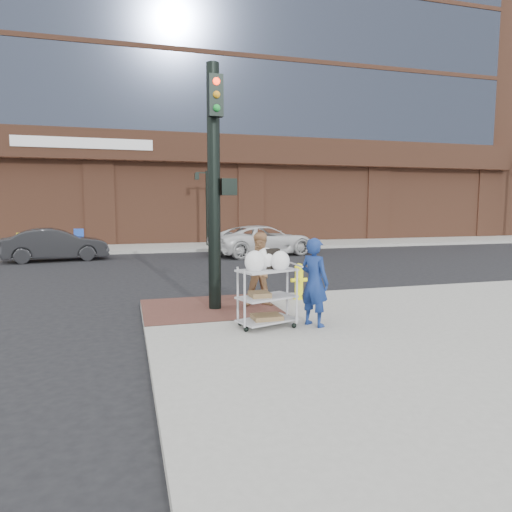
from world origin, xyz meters
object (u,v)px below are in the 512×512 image
object	(u,v)px
woman_blue	(314,282)
utility_cart	(267,292)
minivan_white	(263,240)
pedestrian_tan	(262,270)
lamp_post	(207,200)
traffic_signal_pole	(215,180)
fire_hydrant	(299,281)
sedan_dark	(56,245)

from	to	relation	value
woman_blue	utility_cart	xyz separation A→B (m)	(-0.85, 0.15, -0.16)
minivan_white	pedestrian_tan	bearing A→B (deg)	148.89
lamp_post	traffic_signal_pole	world-z (taller)	traffic_signal_pole
lamp_post	woman_blue	size ratio (longest dim) A/B	2.50
traffic_signal_pole	fire_hydrant	bearing A→B (deg)	13.64
pedestrian_tan	minivan_white	bearing A→B (deg)	78.61
woman_blue	pedestrian_tan	world-z (taller)	woman_blue
lamp_post	utility_cart	distance (m)	17.09
lamp_post	fire_hydrant	bearing A→B (deg)	-91.65
lamp_post	minivan_white	size ratio (longest dim) A/B	0.80
woman_blue	fire_hydrant	size ratio (longest dim) A/B	1.91
traffic_signal_pole	pedestrian_tan	distance (m)	2.13
minivan_white	fire_hydrant	world-z (taller)	minivan_white
lamp_post	traffic_signal_pole	distance (m)	15.43
woman_blue	fire_hydrant	xyz separation A→B (m)	(0.61, 2.31, -0.37)
lamp_post	pedestrian_tan	xyz separation A→B (m)	(-1.47, -15.24, -1.67)
sedan_dark	traffic_signal_pole	bearing A→B (deg)	-166.24
lamp_post	sedan_dark	bearing A→B (deg)	-150.97
minivan_white	fire_hydrant	size ratio (longest dim) A/B	5.99
pedestrian_tan	fire_hydrant	world-z (taller)	pedestrian_tan
woman_blue	lamp_post	bearing A→B (deg)	-33.37
lamp_post	pedestrian_tan	world-z (taller)	lamp_post
traffic_signal_pole	utility_cart	xyz separation A→B (m)	(0.60, -1.66, -2.04)
sedan_dark	utility_cart	world-z (taller)	utility_cart
pedestrian_tan	utility_cart	distance (m)	1.71
sedan_dark	lamp_post	bearing A→B (deg)	-69.57
lamp_post	utility_cart	world-z (taller)	lamp_post
woman_blue	utility_cart	bearing A→B (deg)	49.98
traffic_signal_pole	minivan_white	size ratio (longest dim) A/B	1.00
woman_blue	minivan_white	size ratio (longest dim) A/B	0.32
woman_blue	minivan_white	bearing A→B (deg)	-42.66
minivan_white	utility_cart	xyz separation A→B (m)	(-3.73, -12.59, 0.09)
utility_cart	fire_hydrant	xyz separation A→B (m)	(1.45, 2.16, -0.21)
sedan_dark	minivan_white	size ratio (longest dim) A/B	0.83
woman_blue	sedan_dark	size ratio (longest dim) A/B	0.38
pedestrian_tan	fire_hydrant	distance (m)	1.22
traffic_signal_pole	woman_blue	xyz separation A→B (m)	(1.44, -1.81, -1.88)
pedestrian_tan	fire_hydrant	xyz separation A→B (m)	(1.05, 0.51, -0.37)
pedestrian_tan	minivan_white	xyz separation A→B (m)	(3.32, 10.94, -0.25)
woman_blue	traffic_signal_pole	bearing A→B (deg)	8.67
traffic_signal_pole	pedestrian_tan	size ratio (longest dim) A/B	3.13
lamp_post	pedestrian_tan	bearing A→B (deg)	-95.52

